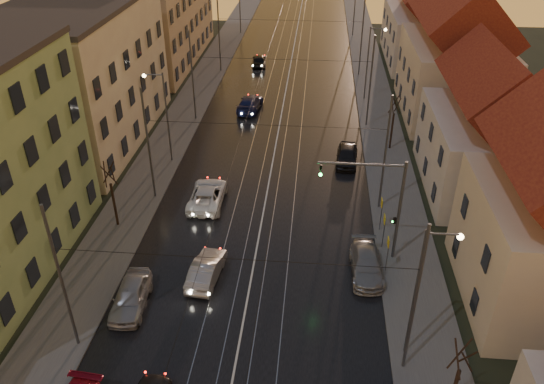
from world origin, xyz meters
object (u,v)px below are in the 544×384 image
(street_lamp_3, at_px, (371,56))
(driving_car_3, at_px, (250,103))
(driving_car_4, at_px, (259,60))
(parked_right_2, at_px, (347,155))
(driving_car_1, at_px, (206,269))
(driving_car_2, at_px, (207,195))
(traffic_light_mast, at_px, (384,198))
(street_lamp_1, at_px, (424,283))
(parked_left_3, at_px, (131,296))
(street_lamp_2, at_px, (163,109))
(parked_right_1, at_px, (366,265))

(street_lamp_3, bearing_deg, driving_car_3, -162.02)
(driving_car_4, height_order, parked_right_2, parked_right_2)
(street_lamp_3, relative_size, driving_car_1, 1.84)
(driving_car_2, xyz_separation_m, parked_right_2, (10.77, 7.43, 0.01))
(traffic_light_mast, xyz_separation_m, driving_car_2, (-12.36, 5.57, -3.86))
(street_lamp_1, bearing_deg, driving_car_3, 111.38)
(driving_car_1, xyz_separation_m, parked_left_3, (-3.91, -2.78, 0.05))
(driving_car_3, relative_size, driving_car_4, 1.23)
(street_lamp_2, bearing_deg, driving_car_2, -53.65)
(street_lamp_2, xyz_separation_m, parked_right_1, (16.26, -13.67, -4.20))
(driving_car_4, bearing_deg, driving_car_3, 87.93)
(street_lamp_1, height_order, street_lamp_2, same)
(street_lamp_3, distance_m, driving_car_3, 13.78)
(driving_car_1, relative_size, driving_car_4, 1.02)
(driving_car_3, relative_size, parked_right_2, 1.19)
(traffic_light_mast, xyz_separation_m, driving_car_3, (-11.39, 23.94, -3.84))
(parked_left_3, bearing_deg, driving_car_4, 83.32)
(street_lamp_2, distance_m, parked_right_1, 21.65)
(driving_car_4, bearing_deg, parked_left_3, 82.07)
(traffic_light_mast, height_order, driving_car_3, traffic_light_mast)
(traffic_light_mast, relative_size, driving_car_2, 1.35)
(street_lamp_3, xyz_separation_m, parked_right_2, (-2.71, -15.00, -4.14))
(driving_car_2, relative_size, driving_car_3, 1.02)
(street_lamp_2, bearing_deg, driving_car_1, -67.13)
(street_lamp_2, height_order, driving_car_1, street_lamp_2)
(street_lamp_3, height_order, traffic_light_mast, street_lamp_3)
(driving_car_2, bearing_deg, parked_left_3, 77.99)
(street_lamp_1, height_order, driving_car_4, street_lamp_1)
(parked_left_3, height_order, parked_right_2, parked_left_3)
(driving_car_1, height_order, driving_car_3, driving_car_3)
(street_lamp_3, bearing_deg, street_lamp_1, -90.00)
(driving_car_2, bearing_deg, traffic_light_mast, 155.13)
(driving_car_2, relative_size, parked_right_2, 1.21)
(traffic_light_mast, distance_m, parked_right_1, 4.34)
(street_lamp_2, xyz_separation_m, driving_car_4, (5.06, 26.76, -4.16))
(street_lamp_3, height_order, driving_car_1, street_lamp_3)
(traffic_light_mast, bearing_deg, driving_car_1, -164.17)
(driving_car_1, height_order, driving_car_4, driving_car_4)
(driving_car_2, height_order, driving_car_3, driving_car_3)
(street_lamp_2, distance_m, driving_car_2, 9.00)
(street_lamp_3, bearing_deg, traffic_light_mast, -92.27)
(driving_car_3, relative_size, parked_right_1, 1.11)
(parked_right_1, bearing_deg, parked_right_2, 91.17)
(traffic_light_mast, height_order, parked_right_2, traffic_light_mast)
(parked_right_1, bearing_deg, street_lamp_1, -74.64)
(driving_car_4, bearing_deg, parked_right_1, 100.91)
(traffic_light_mast, bearing_deg, street_lamp_2, 144.93)
(parked_left_3, relative_size, parked_right_2, 1.02)
(street_lamp_1, xyz_separation_m, driving_car_2, (-13.47, 13.56, -4.14))
(street_lamp_1, xyz_separation_m, driving_car_1, (-11.86, 4.95, -4.17))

